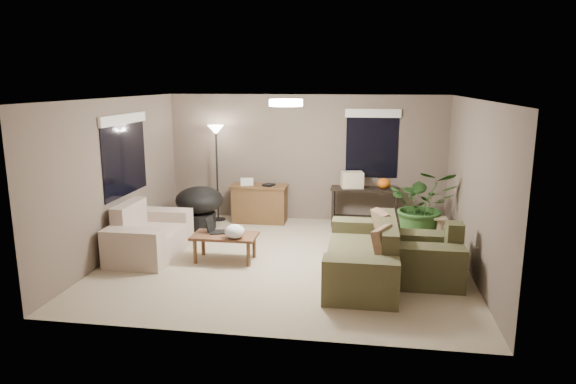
# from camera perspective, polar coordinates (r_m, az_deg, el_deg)

# --- Properties ---
(room_shell) EXTENTS (5.50, 5.50, 5.50)m
(room_shell) POSITION_cam_1_polar(r_m,az_deg,el_deg) (7.81, -0.22, 1.13)
(room_shell) COLOR tan
(room_shell) RESTS_ON ground
(main_sofa) EXTENTS (0.95, 2.20, 0.85)m
(main_sofa) POSITION_cam_1_polar(r_m,az_deg,el_deg) (7.43, 8.49, -7.23)
(main_sofa) COLOR #4B492D
(main_sofa) RESTS_ON ground
(throw_pillows) EXTENTS (0.40, 1.41, 0.47)m
(throw_pillows) POSITION_cam_1_polar(r_m,az_deg,el_deg) (7.33, 10.58, -4.67)
(throw_pillows) COLOR #8C7251
(throw_pillows) RESTS_ON main_sofa
(loveseat) EXTENTS (0.90, 1.60, 0.85)m
(loveseat) POSITION_cam_1_polar(r_m,az_deg,el_deg) (8.59, -15.25, -4.83)
(loveseat) COLOR beige
(loveseat) RESTS_ON ground
(armchair) EXTENTS (0.95, 1.00, 0.85)m
(armchair) POSITION_cam_1_polar(r_m,az_deg,el_deg) (7.52, 15.19, -7.28)
(armchair) COLOR #4D4D2E
(armchair) RESTS_ON ground
(coffee_table) EXTENTS (1.00, 0.55, 0.42)m
(coffee_table) POSITION_cam_1_polar(r_m,az_deg,el_deg) (8.06, -7.04, -5.14)
(coffee_table) COLOR brown
(coffee_table) RESTS_ON ground
(laptop) EXTENTS (0.41, 0.32, 0.24)m
(laptop) POSITION_cam_1_polar(r_m,az_deg,el_deg) (8.17, -8.01, -4.06)
(laptop) COLOR black
(laptop) RESTS_ON coffee_table
(plastic_bag) EXTENTS (0.36, 0.34, 0.21)m
(plastic_bag) POSITION_cam_1_polar(r_m,az_deg,el_deg) (7.83, -5.95, -4.37)
(plastic_bag) COLOR white
(plastic_bag) RESTS_ON coffee_table
(desk) EXTENTS (1.10, 0.50, 0.75)m
(desk) POSITION_cam_1_polar(r_m,az_deg,el_deg) (10.19, -3.17, -1.27)
(desk) COLOR brown
(desk) RESTS_ON ground
(desk_papers) EXTENTS (0.72, 0.31, 0.12)m
(desk_papers) POSITION_cam_1_polar(r_m,az_deg,el_deg) (10.12, -4.08, 1.08)
(desk_papers) COLOR silver
(desk_papers) RESTS_ON desk
(console_table) EXTENTS (1.30, 0.40, 0.75)m
(console_table) POSITION_cam_1_polar(r_m,az_deg,el_deg) (10.00, 8.50, -1.30)
(console_table) COLOR black
(console_table) RESTS_ON ground
(pumpkin) EXTENTS (0.29, 0.29, 0.20)m
(pumpkin) POSITION_cam_1_polar(r_m,az_deg,el_deg) (9.92, 10.60, 0.95)
(pumpkin) COLOR orange
(pumpkin) RESTS_ON console_table
(cardboard_box) EXTENTS (0.46, 0.37, 0.30)m
(cardboard_box) POSITION_cam_1_polar(r_m,az_deg,el_deg) (9.91, 7.14, 1.36)
(cardboard_box) COLOR beige
(cardboard_box) RESTS_ON console_table
(papasan_chair) EXTENTS (1.18, 1.18, 0.80)m
(papasan_chair) POSITION_cam_1_polar(r_m,az_deg,el_deg) (9.88, -9.81, -1.35)
(papasan_chair) COLOR black
(papasan_chair) RESTS_ON ground
(floor_lamp) EXTENTS (0.32, 0.32, 1.91)m
(floor_lamp) POSITION_cam_1_polar(r_m,az_deg,el_deg) (10.22, -7.99, 5.61)
(floor_lamp) COLOR black
(floor_lamp) RESTS_ON ground
(ceiling_fixture) EXTENTS (0.50, 0.50, 0.10)m
(ceiling_fixture) POSITION_cam_1_polar(r_m,az_deg,el_deg) (7.67, -0.23, 9.89)
(ceiling_fixture) COLOR white
(ceiling_fixture) RESTS_ON room_shell
(houseplant) EXTENTS (1.16, 1.29, 1.00)m
(houseplant) POSITION_cam_1_polar(r_m,az_deg,el_deg) (9.26, 14.69, -2.25)
(houseplant) COLOR #2D5923
(houseplant) RESTS_ON ground
(cat_scratching_post) EXTENTS (0.32, 0.32, 0.50)m
(cat_scratching_post) POSITION_cam_1_polar(r_m,az_deg,el_deg) (9.11, 16.47, -4.46)
(cat_scratching_post) COLOR tan
(cat_scratching_post) RESTS_ON ground
(window_left) EXTENTS (0.05, 1.56, 1.33)m
(window_left) POSITION_cam_1_polar(r_m,az_deg,el_deg) (8.84, -17.73, 5.36)
(window_left) COLOR black
(window_left) RESTS_ON room_shell
(window_back) EXTENTS (1.06, 0.05, 1.33)m
(window_back) POSITION_cam_1_polar(r_m,az_deg,el_deg) (10.09, 9.36, 6.57)
(window_back) COLOR black
(window_back) RESTS_ON room_shell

